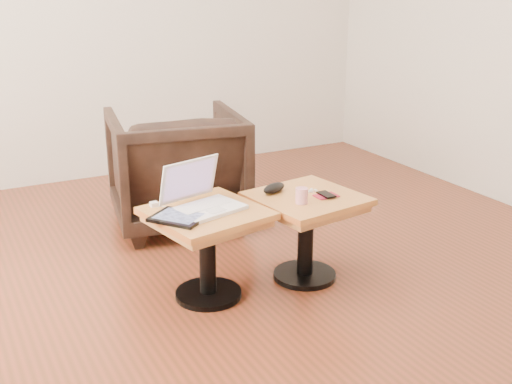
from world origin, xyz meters
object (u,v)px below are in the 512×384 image
side_table_left (207,232)px  side_table_right (306,217)px  laptop (201,199)px  armchair (176,168)px  striped_cup (302,196)px

side_table_left → side_table_right: 0.55m
laptop → armchair: bearing=60.9°
laptop → side_table_left: bearing=-93.0°
side_table_left → side_table_right: (0.55, -0.04, 0.00)m
side_table_left → laptop: (-0.01, 0.04, 0.16)m
side_table_left → striped_cup: 0.51m
side_table_left → armchair: armchair is taller
striped_cup → side_table_right: bearing=45.2°
side_table_right → striped_cup: 0.20m
side_table_right → armchair: 1.12m
laptop → side_table_right: bearing=-23.6°
striped_cup → armchair: bearing=101.1°
striped_cup → side_table_left: bearing=164.3°
laptop → striped_cup: laptop is taller
side_table_right → striped_cup: striped_cup is taller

